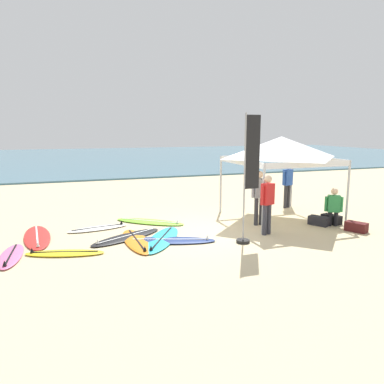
{
  "coord_description": "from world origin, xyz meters",
  "views": [
    {
      "loc": [
        -4.19,
        -9.73,
        2.99
      ],
      "look_at": [
        -0.32,
        1.21,
        1.0
      ],
      "focal_mm": 34.42,
      "sensor_mm": 36.0,
      "label": 1
    }
  ],
  "objects_px": {
    "surfboard_red": "(37,237)",
    "gear_bag_by_pole": "(319,221)",
    "surfboard_pink": "(11,256)",
    "surfboard_cyan": "(162,239)",
    "person_red": "(267,201)",
    "gear_bag_on_sand": "(331,219)",
    "person_green": "(334,205)",
    "surfboard_orange": "(137,241)",
    "surfboard_navy": "(171,240)",
    "surfboard_black": "(126,237)",
    "banner_flag": "(248,184)",
    "person_grey": "(259,194)",
    "surfboard_white": "(98,228)",
    "canopy_tent": "(281,148)",
    "surfboard_lime": "(150,222)",
    "gear_bag_near_tent": "(356,227)",
    "person_blue": "(288,182)",
    "surfboard_yellow": "(64,253)"
  },
  "relations": [
    {
      "from": "canopy_tent",
      "to": "person_red",
      "type": "relative_size",
      "value": 1.83
    },
    {
      "from": "surfboard_white",
      "to": "gear_bag_near_tent",
      "type": "distance_m",
      "value": 7.69
    },
    {
      "from": "surfboard_black",
      "to": "banner_flag",
      "type": "height_order",
      "value": "banner_flag"
    },
    {
      "from": "surfboard_white",
      "to": "banner_flag",
      "type": "xyz_separation_m",
      "value": [
        3.63,
        -2.64,
        1.54
      ]
    },
    {
      "from": "gear_bag_by_pole",
      "to": "person_grey",
      "type": "bearing_deg",
      "value": 159.48
    },
    {
      "from": "surfboard_lime",
      "to": "surfboard_navy",
      "type": "bearing_deg",
      "value": -87.98
    },
    {
      "from": "surfboard_orange",
      "to": "person_red",
      "type": "height_order",
      "value": "person_red"
    },
    {
      "from": "surfboard_orange",
      "to": "surfboard_black",
      "type": "relative_size",
      "value": 1.02
    },
    {
      "from": "surfboard_red",
      "to": "surfboard_navy",
      "type": "relative_size",
      "value": 1.04
    },
    {
      "from": "surfboard_cyan",
      "to": "person_grey",
      "type": "relative_size",
      "value": 1.49
    },
    {
      "from": "gear_bag_near_tent",
      "to": "surfboard_yellow",
      "type": "bearing_deg",
      "value": 174.85
    },
    {
      "from": "person_green",
      "to": "surfboard_cyan",
      "type": "bearing_deg",
      "value": 176.84
    },
    {
      "from": "surfboard_white",
      "to": "person_green",
      "type": "height_order",
      "value": "person_green"
    },
    {
      "from": "person_red",
      "to": "canopy_tent",
      "type": "bearing_deg",
      "value": 48.3
    },
    {
      "from": "surfboard_cyan",
      "to": "person_red",
      "type": "relative_size",
      "value": 1.49
    },
    {
      "from": "surfboard_red",
      "to": "person_green",
      "type": "bearing_deg",
      "value": -10.8
    },
    {
      "from": "surfboard_red",
      "to": "banner_flag",
      "type": "xyz_separation_m",
      "value": [
        5.32,
        -2.27,
        1.54
      ]
    },
    {
      "from": "banner_flag",
      "to": "surfboard_lime",
      "type": "bearing_deg",
      "value": 124.38
    },
    {
      "from": "surfboard_white",
      "to": "banner_flag",
      "type": "height_order",
      "value": "banner_flag"
    },
    {
      "from": "surfboard_white",
      "to": "surfboard_pink",
      "type": "relative_size",
      "value": 1.0
    },
    {
      "from": "surfboard_yellow",
      "to": "surfboard_cyan",
      "type": "xyz_separation_m",
      "value": [
        2.52,
        0.33,
        -0.0
      ]
    },
    {
      "from": "surfboard_yellow",
      "to": "surfboard_black",
      "type": "distance_m",
      "value": 1.84
    },
    {
      "from": "surfboard_red",
      "to": "surfboard_black",
      "type": "relative_size",
      "value": 1.12
    },
    {
      "from": "surfboard_black",
      "to": "surfboard_red",
      "type": "bearing_deg",
      "value": 160.36
    },
    {
      "from": "surfboard_cyan",
      "to": "person_red",
      "type": "height_order",
      "value": "person_red"
    },
    {
      "from": "gear_bag_by_pole",
      "to": "surfboard_pink",
      "type": "bearing_deg",
      "value": -179.8
    },
    {
      "from": "person_grey",
      "to": "person_green",
      "type": "relative_size",
      "value": 1.43
    },
    {
      "from": "surfboard_cyan",
      "to": "surfboard_pink",
      "type": "height_order",
      "value": "same"
    },
    {
      "from": "surfboard_white",
      "to": "person_blue",
      "type": "distance_m",
      "value": 7.26
    },
    {
      "from": "surfboard_navy",
      "to": "canopy_tent",
      "type": "bearing_deg",
      "value": 17.87
    },
    {
      "from": "person_grey",
      "to": "surfboard_pink",
      "type": "bearing_deg",
      "value": -174.34
    },
    {
      "from": "surfboard_red",
      "to": "surfboard_pink",
      "type": "xyz_separation_m",
      "value": [
        -0.49,
        -1.47,
        0.0
      ]
    },
    {
      "from": "surfboard_black",
      "to": "person_red",
      "type": "height_order",
      "value": "person_red"
    },
    {
      "from": "surfboard_orange",
      "to": "surfboard_white",
      "type": "relative_size",
      "value": 1.26
    },
    {
      "from": "surfboard_white",
      "to": "surfboard_navy",
      "type": "distance_m",
      "value": 2.58
    },
    {
      "from": "surfboard_white",
      "to": "surfboard_orange",
      "type": "bearing_deg",
      "value": -63.09
    },
    {
      "from": "surfboard_white",
      "to": "person_red",
      "type": "bearing_deg",
      "value": -25.54
    },
    {
      "from": "surfboard_white",
      "to": "surfboard_pink",
      "type": "xyz_separation_m",
      "value": [
        -2.18,
        -1.84,
        -0.0
      ]
    },
    {
      "from": "surfboard_red",
      "to": "gear_bag_by_pole",
      "type": "height_order",
      "value": "gear_bag_by_pole"
    },
    {
      "from": "gear_bag_on_sand",
      "to": "person_green",
      "type": "bearing_deg",
      "value": -122.52
    },
    {
      "from": "person_blue",
      "to": "surfboard_cyan",
      "type": "bearing_deg",
      "value": -155.96
    },
    {
      "from": "person_grey",
      "to": "surfboard_orange",
      "type": "bearing_deg",
      "value": -172.51
    },
    {
      "from": "person_green",
      "to": "surfboard_navy",
      "type": "bearing_deg",
      "value": 178.83
    },
    {
      "from": "surfboard_orange",
      "to": "surfboard_yellow",
      "type": "bearing_deg",
      "value": -168.33
    },
    {
      "from": "surfboard_pink",
      "to": "person_green",
      "type": "distance_m",
      "value": 9.17
    },
    {
      "from": "surfboard_pink",
      "to": "surfboard_lime",
      "type": "bearing_deg",
      "value": 28.62
    },
    {
      "from": "gear_bag_on_sand",
      "to": "surfboard_yellow",
      "type": "bearing_deg",
      "value": -178.05
    },
    {
      "from": "surfboard_red",
      "to": "gear_bag_near_tent",
      "type": "height_order",
      "value": "gear_bag_near_tent"
    },
    {
      "from": "surfboard_red",
      "to": "person_blue",
      "type": "xyz_separation_m",
      "value": [
        8.85,
        1.16,
        0.95
      ]
    },
    {
      "from": "gear_bag_near_tent",
      "to": "gear_bag_on_sand",
      "type": "xyz_separation_m",
      "value": [
        -0.05,
        1.01,
        0.0
      ]
    }
  ]
}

